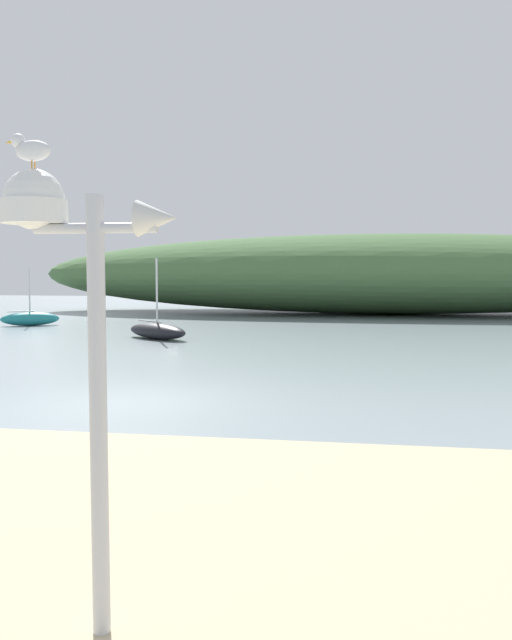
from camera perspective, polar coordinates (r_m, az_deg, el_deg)
ground_plane at (r=14.20m, az=-10.29°, el=-6.86°), size 120.00×120.00×0.00m
distant_hill at (r=44.58m, az=10.75°, el=3.92°), size 46.69×12.52×5.23m
mast_structure at (r=4.64m, az=-16.11°, el=4.68°), size 1.21×0.44×3.17m
seagull_on_radar at (r=4.81m, az=-18.78°, el=13.76°), size 0.33×0.12×0.24m
sailboat_outer_mooring at (r=35.53m, az=-18.83°, el=0.10°), size 2.91×2.26×2.97m
sailboat_far_right at (r=27.18m, az=-8.48°, el=-0.92°), size 3.40×2.85×3.27m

